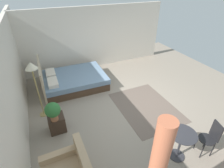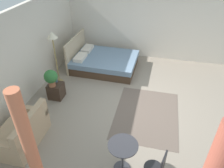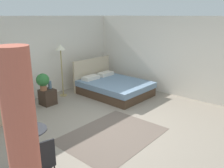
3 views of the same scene
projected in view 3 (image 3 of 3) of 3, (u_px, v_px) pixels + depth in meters
name	position (u px, v px, depth m)	size (l,w,h in m)	color
ground_plane	(110.00, 125.00, 5.66)	(9.28, 9.22, 0.02)	gray
wall_back	(35.00, 58.00, 7.23)	(9.28, 0.12, 2.56)	silver
wall_right	(173.00, 56.00, 7.57)	(0.12, 6.22, 2.56)	silver
area_rug	(112.00, 135.00, 5.17)	(2.21, 1.66, 0.01)	#66564C
bed	(113.00, 87.00, 7.79)	(1.74, 2.26, 1.10)	#473323
nightstand	(48.00, 97.00, 6.90)	(0.40, 0.41, 0.46)	#38281E
potted_plant	(43.00, 81.00, 6.70)	(0.38, 0.38, 0.51)	#935B3D
vase	(50.00, 85.00, 6.90)	(0.10, 0.10, 0.23)	slate
floor_lamp	(61.00, 52.00, 7.31)	(0.32, 0.32, 1.71)	#99844C
balcony_table	(31.00, 142.00, 3.95)	(0.59, 0.59, 0.73)	#2D2D33
cafe_chair_near_window	(44.00, 161.00, 3.38)	(0.44, 0.44, 0.89)	black
curtain_left	(25.00, 160.00, 2.36)	(0.31, 0.31, 2.33)	#C15B47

